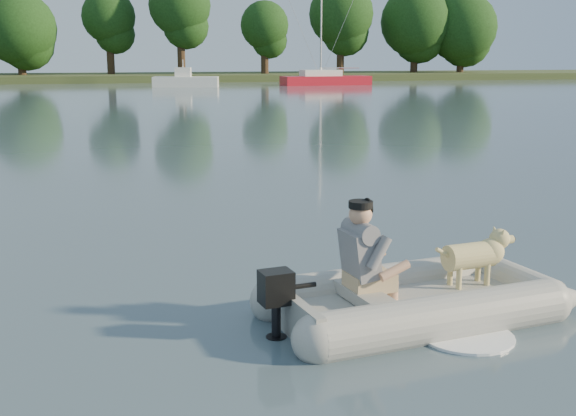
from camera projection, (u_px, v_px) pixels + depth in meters
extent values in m
plane|color=slate|center=(342.00, 344.00, 6.23)|extent=(160.00, 160.00, 0.00)
cube|color=#47512D|center=(139.00, 78.00, 65.23)|extent=(160.00, 12.00, 0.70)
cylinder|color=#332316|center=(22.00, 65.00, 62.16)|extent=(0.70, 0.70, 2.94)
sphere|color=#1F4B19|center=(19.00, 29.00, 61.53)|extent=(6.27, 6.27, 6.27)
cylinder|color=#332316|center=(111.00, 60.00, 64.32)|extent=(0.70, 0.70, 3.67)
sphere|color=#1F4B19|center=(108.00, 16.00, 63.53)|extent=(4.69, 4.69, 4.69)
cylinder|color=#332316|center=(181.00, 56.00, 63.89)|extent=(0.70, 0.70, 4.29)
sphere|color=#1F4B19|center=(180.00, 5.00, 62.96)|extent=(5.43, 5.43, 5.43)
cylinder|color=#332316|center=(265.00, 62.00, 65.93)|extent=(0.70, 0.70, 3.21)
sphere|color=#1F4B19|center=(265.00, 25.00, 65.24)|extent=(4.41, 4.41, 4.41)
cylinder|color=#332316|center=(340.00, 58.00, 68.07)|extent=(0.70, 0.70, 3.94)
sphere|color=#1F4B19|center=(341.00, 14.00, 67.22)|extent=(6.03, 6.03, 6.03)
cylinder|color=#332316|center=(414.00, 60.00, 70.04)|extent=(0.70, 0.70, 3.52)
sphere|color=#1F4B19|center=(415.00, 22.00, 69.28)|extent=(6.68, 6.68, 6.68)
cylinder|color=#332316|center=(460.00, 62.00, 70.90)|extent=(0.70, 0.70, 3.21)
sphere|color=#1F4B19|center=(462.00, 27.00, 70.21)|extent=(6.79, 6.79, 6.79)
cube|color=red|center=(326.00, 82.00, 56.34)|extent=(7.09, 2.60, 0.87)
cube|color=white|center=(321.00, 73.00, 56.08)|extent=(3.15, 1.79, 0.52)
cylinder|color=#A5A5AA|center=(321.00, 18.00, 55.21)|extent=(0.14, 0.14, 8.70)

